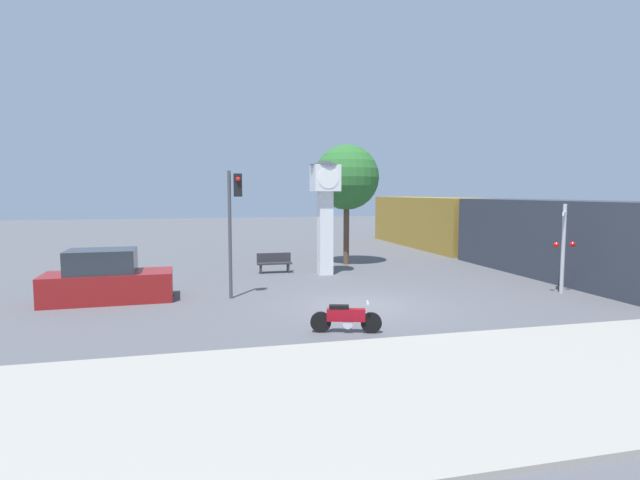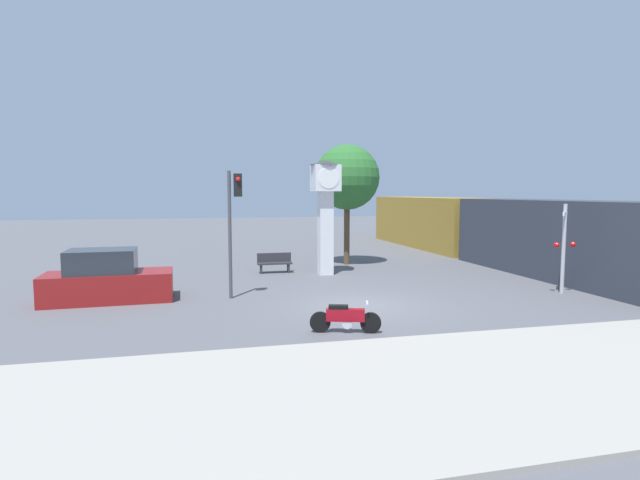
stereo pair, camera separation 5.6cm
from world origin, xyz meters
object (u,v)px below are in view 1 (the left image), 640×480
object	(u,v)px
motorcycle	(346,318)
bench	(274,262)
parked_car	(107,280)
street_tree	(347,178)
railroad_crossing_signal	(564,245)
traffic_light	(234,211)
clock_tower	(325,199)
freight_train	(478,229)

from	to	relation	value
motorcycle	bench	bearing A→B (deg)	108.77
parked_car	street_tree	bearing A→B (deg)	30.04
railroad_crossing_signal	parked_car	size ratio (longest dim) A/B	0.78
traffic_light	street_tree	xyz separation A→B (m)	(6.26, 7.15, 1.42)
railroad_crossing_signal	parked_car	world-z (taller)	railroad_crossing_signal
street_tree	clock_tower	bearing A→B (deg)	-122.91
motorcycle	traffic_light	world-z (taller)	traffic_light
traffic_light	parked_car	size ratio (longest dim) A/B	1.05
freight_train	motorcycle	bearing A→B (deg)	-132.37
clock_tower	traffic_light	world-z (taller)	clock_tower
traffic_light	bench	distance (m)	6.24
clock_tower	traffic_light	size ratio (longest dim) A/B	1.15
clock_tower	freight_train	world-z (taller)	clock_tower
railroad_crossing_signal	parked_car	distance (m)	16.41
motorcycle	clock_tower	bearing A→B (deg)	95.73
freight_train	bench	size ratio (longest dim) A/B	16.42
motorcycle	traffic_light	bearing A→B (deg)	133.16
motorcycle	parked_car	bearing A→B (deg)	157.16
freight_train	bench	xyz separation A→B (m)	(-12.03, -2.39, -1.21)
railroad_crossing_signal	street_tree	size ratio (longest dim) A/B	0.54
railroad_crossing_signal	motorcycle	bearing A→B (deg)	-161.34
clock_tower	bench	world-z (taller)	clock_tower
bench	freight_train	bearing A→B (deg)	11.22
freight_train	bench	world-z (taller)	freight_train
motorcycle	freight_train	bearing A→B (deg)	64.34
clock_tower	street_tree	world-z (taller)	street_tree
bench	parked_car	distance (m)	8.03
parked_car	freight_train	bearing A→B (deg)	18.94
clock_tower	street_tree	size ratio (longest dim) A/B	0.83
bench	clock_tower	bearing A→B (deg)	-24.40
motorcycle	clock_tower	distance (m)	10.04
railroad_crossing_signal	bench	size ratio (longest dim) A/B	2.07
freight_train	railroad_crossing_signal	bearing A→B (deg)	-103.65
motorcycle	freight_train	size ratio (longest dim) A/B	0.07
clock_tower	railroad_crossing_signal	world-z (taller)	clock_tower
motorcycle	freight_train	world-z (taller)	freight_train
traffic_light	bench	bearing A→B (deg)	67.37
street_tree	parked_car	size ratio (longest dim) A/B	1.45
motorcycle	freight_train	xyz separation A→B (m)	(11.65, 12.78, 1.30)
railroad_crossing_signal	traffic_light	bearing A→B (deg)	170.44
traffic_light	freight_train	bearing A→B (deg)	28.23
freight_train	railroad_crossing_signal	distance (m)	9.91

